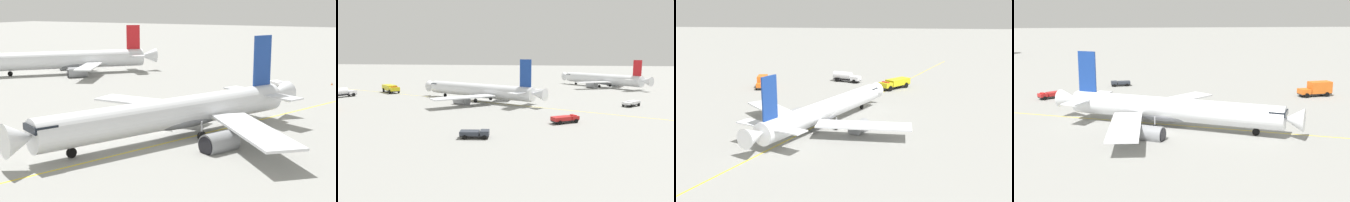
{
  "view_description": "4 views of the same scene",
  "coord_description": "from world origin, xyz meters",
  "views": [
    {
      "loc": [
        28.2,
        -52.13,
        15.59
      ],
      "look_at": [
        1.34,
        -0.98,
        4.12
      ],
      "focal_mm": 52.24,
      "sensor_mm": 36.0,
      "label": 1
    },
    {
      "loc": [
        84.73,
        21.57,
        12.52
      ],
      "look_at": [
        16.84,
        8.55,
        2.29
      ],
      "focal_mm": 33.19,
      "sensor_mm": 36.0,
      "label": 2
    },
    {
      "loc": [
        -8.9,
        69.47,
        21.98
      ],
      "look_at": [
        -0.59,
        -2.85,
        4.38
      ],
      "focal_mm": 43.4,
      "sensor_mm": 36.0,
      "label": 3
    },
    {
      "loc": [
        -68.04,
        2.2,
        19.38
      ],
      "look_at": [
        1.21,
        -3.28,
        4.52
      ],
      "focal_mm": 49.36,
      "sensor_mm": 36.0,
      "label": 4
    }
  ],
  "objects": [
    {
      "name": "ground_plane",
      "position": [
        0.0,
        0.0,
        0.0
      ],
      "size": [
        600.0,
        600.0,
        0.0
      ],
      "primitive_type": "plane",
      "color": "gray"
    },
    {
      "name": "airliner_main",
      "position": [
        2.75,
        -1.43,
        2.7
      ],
      "size": [
        32.32,
        38.61,
        11.91
      ],
      "rotation": [
        0.0,
        0.0,
        4.28
      ],
      "color": "white",
      "rests_on": "ground_plane"
    },
    {
      "name": "airliner_secondary",
      "position": [
        -42.96,
        35.98,
        2.95
      ],
      "size": [
        30.24,
        32.07,
        10.98
      ],
      "rotation": [
        0.0,
        0.0,
        3.96
      ],
      "color": "white",
      "rests_on": "ground_plane"
    },
    {
      "name": "taxiway_centreline",
      "position": [
        4.08,
        -1.61,
        0.0
      ],
      "size": [
        68.39,
        178.86,
        0.01
      ],
      "rotation": [
        0.0,
        0.0,
        4.35
      ],
      "color": "yellow",
      "rests_on": "ground_plane"
    },
    {
      "name": "safety_cone_near",
      "position": [
        12.72,
        46.74,
        0.28
      ],
      "size": [
        0.36,
        0.36,
        0.55
      ],
      "color": "orange",
      "rests_on": "ground_plane"
    },
    {
      "name": "pushback_tug_truck",
      "position": [
        4.53,
        37.8,
        0.8
      ],
      "size": [
        4.98,
        4.84,
        1.3
      ],
      "rotation": [
        0.0,
        0.0,
        5.53
      ],
      "color": "#232326",
      "rests_on": "ground_plane"
    }
  ]
}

